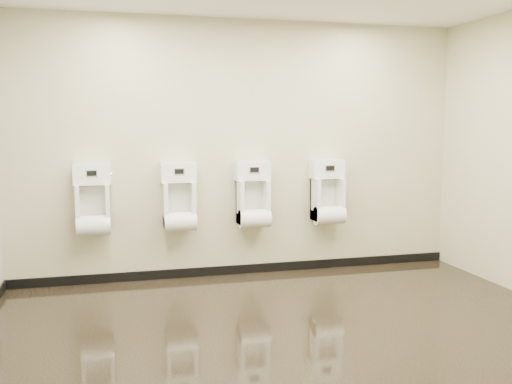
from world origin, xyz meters
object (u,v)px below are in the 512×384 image
urinal_2 (253,199)px  urinal_1 (179,202)px  urinal_3 (328,197)px  urinal_0 (93,205)px

urinal_2 → urinal_1: bearing=180.0°
urinal_1 → urinal_2: (0.81, 0.00, 0.00)m
urinal_3 → urinal_2: bearing=180.0°
urinal_3 → urinal_1: bearing=180.0°
urinal_1 → urinal_3: 1.68m
urinal_1 → urinal_0: bearing=180.0°
urinal_2 → urinal_3: 0.87m
urinal_1 → urinal_3: (1.68, 0.00, 0.00)m
urinal_0 → urinal_3: size_ratio=1.00×
urinal_2 → urinal_3: (0.87, 0.00, 0.00)m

